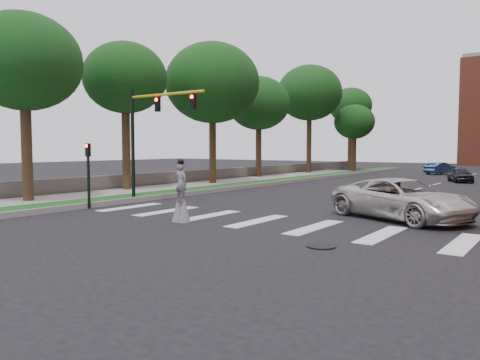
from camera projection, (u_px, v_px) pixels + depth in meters
ground_plane at (272, 228)px, 17.58m from camera, size 160.00×160.00×0.00m
grass_median at (280, 181)px, 40.48m from camera, size 2.00×60.00×0.25m
median_curb at (291, 181)px, 39.87m from camera, size 0.20×60.00×0.28m
sidewalk_left at (174, 188)px, 34.11m from camera, size 4.00×60.00×0.18m
stone_wall at (242, 173)px, 45.26m from camera, size 0.50×56.00×1.10m
manhole at (321, 246)px, 14.22m from camera, size 0.90×0.90×0.04m
traffic_signal at (148, 127)px, 25.40m from camera, size 5.30×0.23×6.20m
secondary_signal at (88, 169)px, 23.02m from camera, size 0.25×0.21×3.23m
stilt_performer at (181, 199)px, 18.93m from camera, size 0.84×0.54×2.57m
suv_crossing at (402, 199)px, 19.54m from camera, size 6.82×5.19×1.72m
car_near at (460, 175)px, 40.67m from camera, size 2.95×4.04×1.28m
car_mid at (440, 168)px, 52.57m from camera, size 2.88×4.33×1.35m
tree_0 at (24, 63)px, 24.56m from camera, size 6.03×6.03×10.09m
tree_1 at (125, 79)px, 31.38m from camera, size 5.62×5.62×10.09m
tree_2 at (212, 83)px, 37.16m from camera, size 7.53×7.53×11.35m
tree_3 at (259, 104)px, 45.33m from camera, size 6.08×6.08×9.89m
tree_4 at (309, 93)px, 52.47m from camera, size 7.31×7.31×12.25m
tree_5 at (351, 106)px, 62.51m from camera, size 5.68×5.68×10.99m
tree_6 at (354, 122)px, 54.28m from camera, size 4.70×4.70×7.99m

